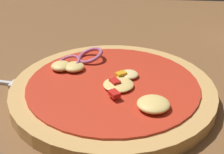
% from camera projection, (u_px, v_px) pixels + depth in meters
% --- Properties ---
extents(dining_table, '(1.48, 1.06, 0.03)m').
position_uv_depth(dining_table, '(136.00, 105.00, 0.48)').
color(dining_table, brown).
rests_on(dining_table, ground).
extents(pizza, '(0.29, 0.29, 0.04)m').
position_uv_depth(pizza, '(110.00, 89.00, 0.48)').
color(pizza, tan).
rests_on(pizza, dining_table).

